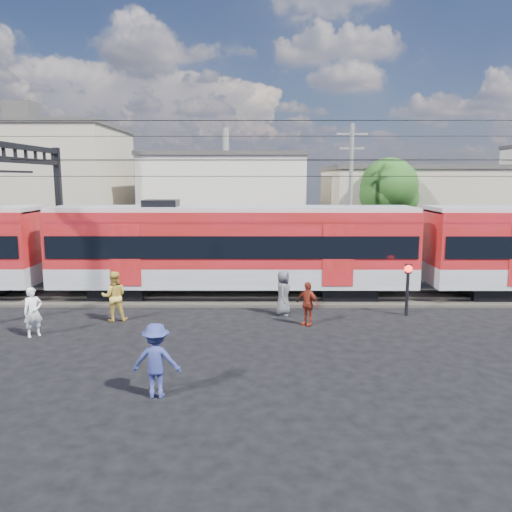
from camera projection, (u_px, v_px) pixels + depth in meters
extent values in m
plane|color=black|center=(236.00, 362.00, 14.85)|extent=(120.00, 120.00, 0.00)
cube|color=#2D2823|center=(244.00, 297.00, 22.75)|extent=(70.00, 3.40, 0.12)
cube|color=#59544C|center=(244.00, 298.00, 21.99)|extent=(70.00, 0.12, 0.12)
cube|color=#59544C|center=(245.00, 291.00, 23.47)|extent=(70.00, 0.12, 0.12)
cube|color=black|center=(121.00, 291.00, 22.73)|extent=(2.40, 2.20, 0.70)
cube|color=black|center=(346.00, 291.00, 22.68)|extent=(2.40, 2.20, 0.70)
cube|color=#919498|center=(233.00, 273.00, 22.58)|extent=(16.00, 3.00, 0.90)
cube|color=maroon|center=(233.00, 237.00, 22.32)|extent=(16.00, 3.00, 2.40)
cube|color=black|center=(233.00, 243.00, 22.36)|extent=(15.68, 3.08, 0.95)
cube|color=#919498|center=(233.00, 209.00, 22.13)|extent=(16.00, 2.60, 0.25)
cube|color=black|center=(490.00, 291.00, 22.64)|extent=(2.40, 2.20, 0.70)
cube|color=black|center=(60.00, 214.00, 26.71)|extent=(0.30, 0.30, 7.00)
cube|color=black|center=(15.00, 146.00, 21.75)|extent=(0.25, 9.30, 0.25)
cube|color=black|center=(16.00, 160.00, 21.84)|extent=(0.25, 9.30, 0.25)
cylinder|color=black|center=(243.00, 176.00, 21.21)|extent=(70.00, 0.03, 0.03)
cylinder|color=black|center=(244.00, 176.00, 22.59)|extent=(70.00, 0.03, 0.03)
cylinder|color=black|center=(243.00, 160.00, 21.10)|extent=(70.00, 0.03, 0.03)
cylinder|color=black|center=(244.00, 161.00, 22.48)|extent=(70.00, 0.03, 0.03)
cylinder|color=black|center=(241.00, 120.00, 18.13)|extent=(70.00, 0.03, 0.03)
cylinder|color=black|center=(246.00, 136.00, 25.04)|extent=(70.00, 0.03, 0.03)
cube|color=gray|center=(27.00, 190.00, 37.95)|extent=(14.00, 10.00, 9.00)
cube|color=#3F3D3A|center=(23.00, 127.00, 37.22)|extent=(14.28, 10.20, 0.30)
cube|color=beige|center=(226.00, 201.00, 40.99)|extent=(12.00, 12.00, 7.00)
cube|color=#3F3D3A|center=(226.00, 156.00, 40.42)|extent=(12.24, 12.24, 0.30)
cube|color=gray|center=(433.00, 210.00, 38.02)|extent=(16.00, 10.00, 6.00)
cube|color=#3F3D3A|center=(436.00, 168.00, 37.53)|extent=(16.32, 10.20, 0.30)
cylinder|color=slate|center=(350.00, 198.00, 28.98)|extent=(0.24, 0.24, 8.50)
cube|color=slate|center=(352.00, 134.00, 28.41)|extent=(1.80, 0.12, 0.12)
cube|color=slate|center=(352.00, 148.00, 28.53)|extent=(1.40, 0.12, 0.12)
cylinder|color=#382619|center=(387.00, 232.00, 32.28)|extent=(0.36, 0.36, 3.92)
sphere|color=#214814|center=(389.00, 186.00, 31.82)|extent=(3.64, 3.64, 3.64)
sphere|color=#214814|center=(397.00, 197.00, 32.23)|extent=(2.80, 2.80, 2.80)
imported|color=white|center=(33.00, 312.00, 17.19)|extent=(0.75, 0.72, 1.72)
imported|color=gold|center=(114.00, 296.00, 19.03)|extent=(1.08, 0.93, 1.93)
imported|color=navy|center=(156.00, 360.00, 12.39)|extent=(1.26, 0.77, 1.90)
imported|color=maroon|center=(307.00, 304.00, 18.48)|extent=(0.99, 0.93, 1.64)
imported|color=#48494D|center=(283.00, 293.00, 19.85)|extent=(0.73, 0.98, 1.81)
cylinder|color=black|center=(407.00, 292.00, 19.74)|extent=(0.13, 0.13, 1.95)
sphere|color=#FF140C|center=(408.00, 269.00, 19.60)|extent=(0.30, 0.30, 0.30)
cube|color=black|center=(408.00, 269.00, 19.60)|extent=(0.27, 0.07, 0.38)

